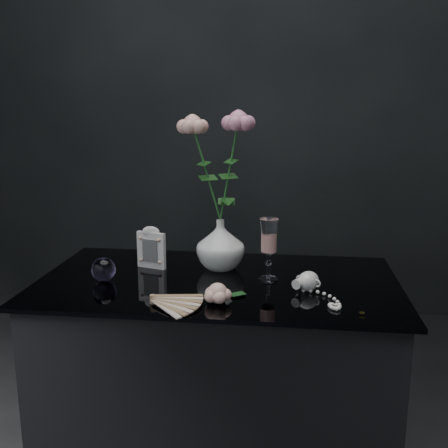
% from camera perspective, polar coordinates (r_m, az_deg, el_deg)
% --- Properties ---
extents(table, '(1.05, 0.58, 0.76)m').
position_cam_1_polar(table, '(1.71, -0.64, -18.21)').
color(table, black).
rests_on(table, ground).
extents(vase, '(0.17, 0.17, 0.16)m').
position_cam_1_polar(vase, '(1.63, -0.40, -2.24)').
color(vase, white).
rests_on(vase, table).
extents(wine_glass, '(0.06, 0.06, 0.18)m').
position_cam_1_polar(wine_glass, '(1.52, 4.89, -2.81)').
color(wine_glass, white).
rests_on(wine_glass, table).
extents(picture_frame, '(0.12, 0.10, 0.13)m').
position_cam_1_polar(picture_frame, '(1.65, -7.92, -2.52)').
color(picture_frame, white).
rests_on(picture_frame, table).
extents(paperweight, '(0.08, 0.08, 0.07)m').
position_cam_1_polar(paperweight, '(1.56, -12.98, -4.85)').
color(paperweight, '#846FB5').
rests_on(paperweight, table).
extents(paper_fan, '(0.32, 0.29, 0.03)m').
position_cam_1_polar(paper_fan, '(1.38, -7.77, -8.02)').
color(paper_fan, beige).
rests_on(paper_fan, table).
extents(loose_rose, '(0.14, 0.17, 0.05)m').
position_cam_1_polar(loose_rose, '(1.37, -0.72, -7.53)').
color(loose_rose, '#FFB8A4').
rests_on(loose_rose, table).
extents(pearl_jar, '(0.27, 0.27, 0.06)m').
position_cam_1_polar(pearl_jar, '(1.47, 9.15, -6.07)').
color(pearl_jar, silver).
rests_on(pearl_jar, table).
extents(roses, '(0.21, 0.11, 0.38)m').
position_cam_1_polar(roses, '(1.58, -0.69, 7.08)').
color(roses, '#E3A493').
rests_on(roses, vase).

